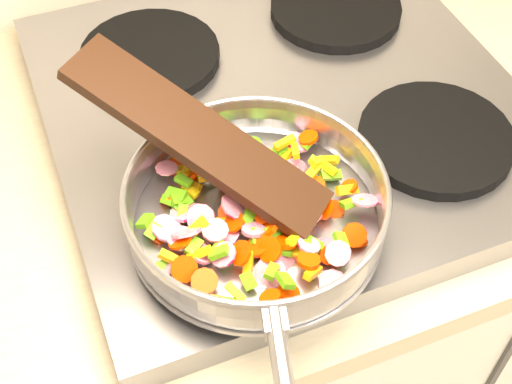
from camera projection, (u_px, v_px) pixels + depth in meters
name	position (u px, v px, depth m)	size (l,w,h in m)	color
cooktop	(284.00, 110.00, 0.94)	(0.60, 0.60, 0.04)	#939399
grate_fl	(220.00, 204.00, 0.80)	(0.19, 0.19, 0.02)	black
grate_fr	(436.00, 138.00, 0.87)	(0.19, 0.19, 0.02)	black
grate_bl	(150.00, 55.00, 0.97)	(0.19, 0.19, 0.02)	black
grate_br	(336.00, 9.00, 1.03)	(0.19, 0.19, 0.02)	black
saute_pan	(256.00, 206.00, 0.75)	(0.32, 0.48, 0.06)	#9E9EA5
vegetable_heap	(254.00, 211.00, 0.76)	(0.26, 0.25, 0.05)	#529E12
wooden_spatula	(198.00, 137.00, 0.75)	(0.31, 0.07, 0.01)	black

